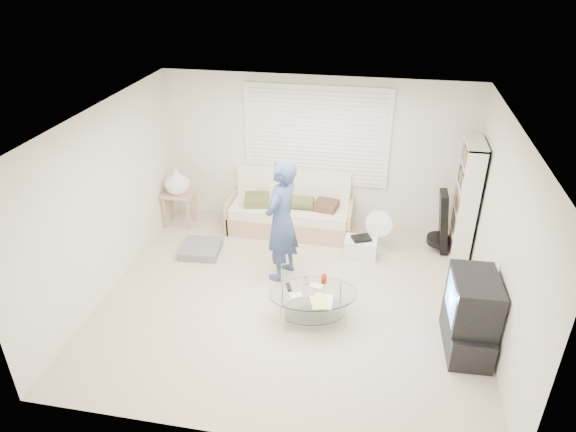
% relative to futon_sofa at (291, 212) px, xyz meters
% --- Properties ---
extents(ground, '(5.00, 5.00, 0.00)m').
position_rel_futon_sofa_xyz_m(ground, '(0.35, -1.87, -0.33)').
color(ground, '#BCAB92').
rests_on(ground, ground).
extents(room_shell, '(5.02, 4.52, 2.51)m').
position_rel_futon_sofa_xyz_m(room_shell, '(0.35, -1.39, 1.30)').
color(room_shell, silver).
rests_on(room_shell, ground).
extents(window_blinds, '(2.32, 0.08, 1.62)m').
position_rel_futon_sofa_xyz_m(window_blinds, '(0.35, 0.33, 1.22)').
color(window_blinds, silver).
rests_on(window_blinds, ground).
extents(futon_sofa, '(2.04, 0.82, 0.99)m').
position_rel_futon_sofa_xyz_m(futon_sofa, '(0.00, 0.00, 0.00)').
color(futon_sofa, tan).
rests_on(futon_sofa, ground).
extents(grey_floor_pillow, '(0.64, 0.64, 0.13)m').
position_rel_futon_sofa_xyz_m(grey_floor_pillow, '(-1.23, -0.98, -0.26)').
color(grey_floor_pillow, slate).
rests_on(grey_floor_pillow, ground).
extents(side_table, '(0.52, 0.42, 1.03)m').
position_rel_futon_sofa_xyz_m(side_table, '(-1.87, -0.16, 0.44)').
color(side_table, tan).
rests_on(side_table, ground).
extents(bookshelf, '(0.28, 0.76, 1.80)m').
position_rel_futon_sofa_xyz_m(bookshelf, '(2.68, -0.20, 0.57)').
color(bookshelf, white).
rests_on(bookshelf, ground).
extents(guitar_case, '(0.35, 0.36, 0.98)m').
position_rel_futon_sofa_xyz_m(guitar_case, '(2.40, -0.23, 0.11)').
color(guitar_case, black).
rests_on(guitar_case, ground).
extents(floor_fan, '(0.42, 0.28, 0.69)m').
position_rel_futon_sofa_xyz_m(floor_fan, '(1.45, -0.39, 0.08)').
color(floor_fan, white).
rests_on(floor_fan, ground).
extents(storage_bin, '(0.49, 0.35, 0.34)m').
position_rel_futon_sofa_xyz_m(storage_bin, '(1.20, -0.62, -0.17)').
color(storage_bin, white).
rests_on(storage_bin, ground).
extents(tv_unit, '(0.53, 0.93, 0.99)m').
position_rel_futon_sofa_xyz_m(tv_unit, '(2.55, -2.40, 0.15)').
color(tv_unit, black).
rests_on(tv_unit, ground).
extents(coffee_table, '(1.25, 0.95, 0.53)m').
position_rel_futon_sofa_xyz_m(coffee_table, '(0.70, -2.23, 0.01)').
color(coffee_table, silver).
rests_on(coffee_table, ground).
extents(standing_person, '(0.62, 0.76, 1.79)m').
position_rel_futon_sofa_xyz_m(standing_person, '(0.12, -1.34, 0.57)').
color(standing_person, navy).
rests_on(standing_person, ground).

